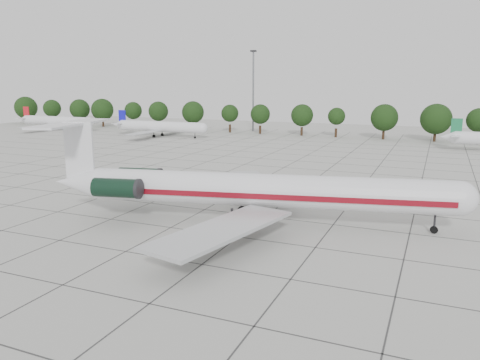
{
  "coord_description": "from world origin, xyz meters",
  "views": [
    {
      "loc": [
        26.03,
        -49.73,
        15.42
      ],
      "look_at": [
        3.54,
        2.83,
        3.5
      ],
      "focal_mm": 35.0,
      "sensor_mm": 36.0,
      "label": 1
    }
  ],
  "objects_px": {
    "main_airliner": "(243,189)",
    "bg_airliner_a": "(57,121)",
    "floodlight_mast": "(253,86)",
    "bg_airliner_b": "(160,127)"
  },
  "relations": [
    {
      "from": "main_airliner",
      "to": "floodlight_mast",
      "type": "relative_size",
      "value": 1.83
    },
    {
      "from": "bg_airliner_b",
      "to": "floodlight_mast",
      "type": "distance_m",
      "value": 34.01
    },
    {
      "from": "bg_airliner_b",
      "to": "floodlight_mast",
      "type": "height_order",
      "value": "floodlight_mast"
    },
    {
      "from": "bg_airliner_a",
      "to": "floodlight_mast",
      "type": "height_order",
      "value": "floodlight_mast"
    },
    {
      "from": "main_airliner",
      "to": "bg_airliner_a",
      "type": "xyz_separation_m",
      "value": [
        -98.03,
        73.03,
        -0.98
      ]
    },
    {
      "from": "bg_airliner_a",
      "to": "bg_airliner_b",
      "type": "height_order",
      "value": "same"
    },
    {
      "from": "main_airliner",
      "to": "floodlight_mast",
      "type": "bearing_deg",
      "value": 98.39
    },
    {
      "from": "bg_airliner_b",
      "to": "floodlight_mast",
      "type": "relative_size",
      "value": 1.11
    },
    {
      "from": "main_airliner",
      "to": "bg_airliner_b",
      "type": "height_order",
      "value": "main_airliner"
    },
    {
      "from": "bg_airliner_a",
      "to": "floodlight_mast",
      "type": "relative_size",
      "value": 1.11
    }
  ]
}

